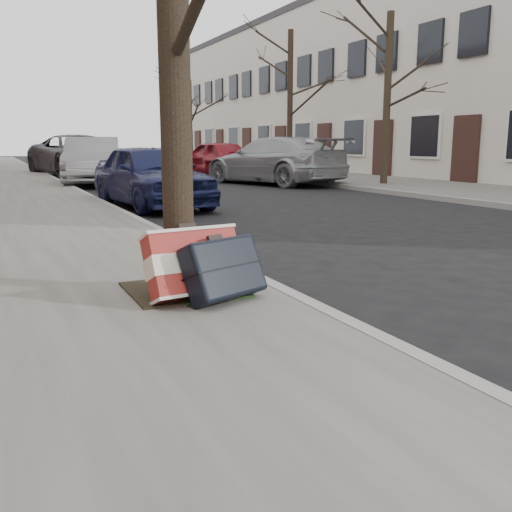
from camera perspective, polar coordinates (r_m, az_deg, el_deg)
name	(u,v)px	position (r m, az deg, el deg)	size (l,w,h in m)	color
ground	(482,313)	(4.72, 21.63, -5.32)	(120.00, 120.00, 0.00)	black
far_sidewalk	(321,177)	(21.26, 6.55, 7.87)	(4.00, 70.00, 0.12)	slate
house_far	(422,85)	(25.32, 16.28, 16.06)	(6.70, 40.00, 7.20)	beige
dirt_patch	(183,289)	(4.62, -7.35, -3.31)	(0.85, 0.85, 0.01)	black
suitcase_red	(194,264)	(4.29, -6.23, -0.79)	(0.70, 0.19, 0.51)	maroon
suitcase_navy	(223,269)	(4.22, -3.30, -1.27)	(0.63, 0.20, 0.45)	black
car_near_front	(151,175)	(11.76, -10.46, 7.95)	(1.52, 3.79, 1.29)	#171C47
car_near_mid	(93,161)	(18.57, -15.99, 9.12)	(1.56, 4.46, 1.47)	#979B9E
car_near_back	(79,155)	(23.89, -17.31, 9.60)	(2.68, 5.80, 1.61)	#343438
car_far_front	(273,161)	(18.12, 1.75, 9.50)	(2.06, 5.06, 1.47)	#989B9F
car_far_back	(214,158)	(22.70, -4.23, 9.73)	(1.64, 4.08, 1.39)	maroon
tree_far_a	(387,100)	(17.28, 12.97, 15.00)	(0.21, 0.21, 4.76)	black
tree_far_b	(290,103)	(22.16, 3.42, 15.00)	(0.21, 0.21, 5.25)	black
tree_far_c	(190,123)	(32.83, -6.60, 13.11)	(0.24, 0.24, 4.55)	black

